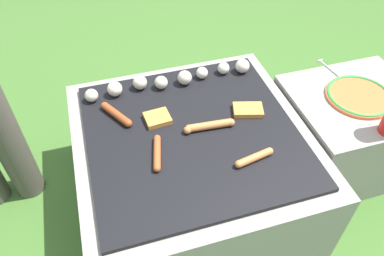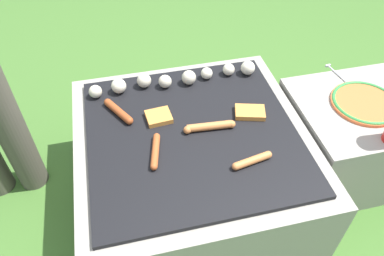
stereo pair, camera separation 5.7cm
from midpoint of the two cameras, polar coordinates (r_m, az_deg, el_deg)
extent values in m
plane|color=#3D6628|center=(1.64, 1.01, -9.96)|extent=(14.00, 14.00, 0.00)
cube|color=gray|center=(1.49, 1.10, -5.98)|extent=(0.84, 0.84, 0.36)
cube|color=black|center=(1.35, 1.21, -0.89)|extent=(0.74, 0.74, 0.02)
cube|color=gray|center=(1.73, 23.87, -1.51)|extent=(0.51, 0.46, 0.38)
cylinder|color=#4C473D|center=(1.54, -25.87, 1.92)|extent=(0.12, 0.12, 0.80)
cylinder|color=#C6753D|center=(1.35, 3.89, 0.20)|extent=(0.16, 0.04, 0.03)
sphere|color=#C6753D|center=(1.36, 7.24, 0.57)|extent=(0.03, 0.03, 0.03)
sphere|color=#C6753D|center=(1.33, 0.47, -0.19)|extent=(0.03, 0.03, 0.03)
cylinder|color=#C6753D|center=(1.26, 10.45, -4.92)|extent=(0.13, 0.05, 0.03)
sphere|color=#C6753D|center=(1.23, 8.00, -5.85)|extent=(0.03, 0.03, 0.03)
sphere|color=#C6753D|center=(1.28, 12.78, -4.02)|extent=(0.03, 0.03, 0.03)
cylinder|color=#93421E|center=(1.42, -10.05, 2.51)|extent=(0.09, 0.14, 0.03)
sphere|color=#93421E|center=(1.47, -11.64, 3.84)|extent=(0.03, 0.03, 0.03)
sphere|color=#93421E|center=(1.38, -8.36, 1.10)|extent=(0.03, 0.03, 0.03)
cylinder|color=#A34C23|center=(1.27, -4.33, -3.56)|extent=(0.05, 0.14, 0.02)
sphere|color=#A34C23|center=(1.22, -4.50, -5.93)|extent=(0.02, 0.02, 0.02)
sphere|color=#A34C23|center=(1.31, -4.17, -1.35)|extent=(0.02, 0.02, 0.02)
cube|color=#D18438|center=(1.39, -3.93, 1.69)|extent=(0.10, 0.09, 0.02)
cube|color=#D18438|center=(1.42, 9.95, 2.35)|extent=(0.13, 0.10, 0.02)
sphere|color=beige|center=(1.51, -13.46, 5.40)|extent=(0.05, 0.05, 0.05)
sphere|color=beige|center=(1.51, -10.04, 6.31)|extent=(0.06, 0.06, 0.06)
sphere|color=beige|center=(1.53, -6.26, 7.18)|extent=(0.06, 0.06, 0.06)
sphere|color=beige|center=(1.52, -3.05, 7.09)|extent=(0.05, 0.05, 0.05)
sphere|color=beige|center=(1.53, 0.59, 7.70)|extent=(0.06, 0.06, 0.06)
sphere|color=beige|center=(1.57, 3.30, 8.31)|extent=(0.05, 0.05, 0.05)
sphere|color=beige|center=(1.60, 6.64, 8.84)|extent=(0.05, 0.05, 0.05)
sphere|color=beige|center=(1.61, 9.53, 9.01)|extent=(0.06, 0.06, 0.06)
cylinder|color=orange|center=(1.61, 25.81, 3.41)|extent=(0.26, 0.26, 0.01)
torus|color=#338C3F|center=(1.60, 25.86, 3.54)|extent=(0.25, 0.25, 0.01)
cylinder|color=silver|center=(1.70, 22.96, 6.82)|extent=(0.04, 0.21, 0.01)
cube|color=silver|center=(1.76, 20.89, 8.87)|extent=(0.02, 0.01, 0.01)
camera|label=1|loc=(0.03, -88.77, 1.23)|focal=35.00mm
camera|label=2|loc=(0.03, 91.23, -1.23)|focal=35.00mm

